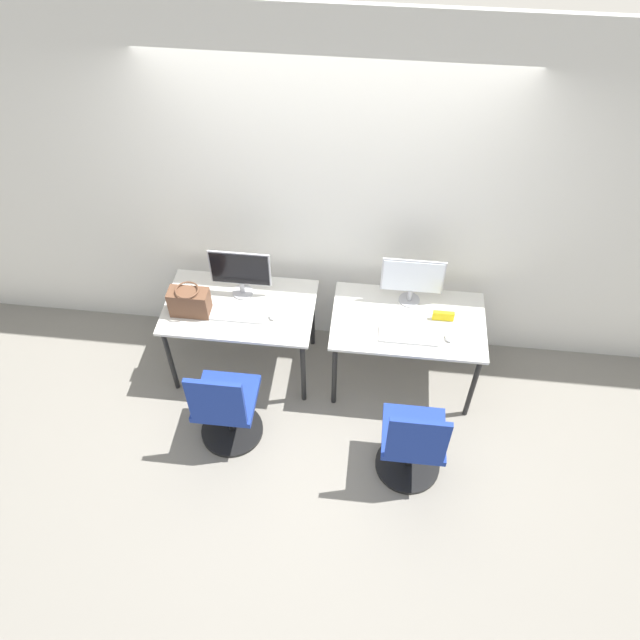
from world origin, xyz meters
TOP-DOWN VIEW (x-y plane):
  - ground_plane at (0.00, 0.00)m, footprint 20.00×20.00m
  - wall_back at (0.00, 0.82)m, footprint 12.00×0.05m
  - desk_left at (-0.65, 0.35)m, footprint 1.15×0.70m
  - monitor_left at (-0.65, 0.50)m, footprint 0.47×0.16m
  - keyboard_left at (-0.65, 0.26)m, footprint 0.43×0.16m
  - mouse_left at (-0.37, 0.27)m, footprint 0.06×0.09m
  - office_chair_left at (-0.64, -0.37)m, footprint 0.48×0.48m
  - desk_right at (0.65, 0.35)m, footprint 1.15×0.70m
  - monitor_right at (0.65, 0.56)m, footprint 0.47×0.16m
  - keyboard_right at (0.65, 0.18)m, footprint 0.43×0.16m
  - mouse_right at (0.94, 0.20)m, footprint 0.06×0.09m
  - office_chair_right at (0.73, -0.52)m, footprint 0.48×0.48m
  - handbag at (-1.00, 0.24)m, footprint 0.30×0.18m
  - placard_right at (0.90, 0.38)m, footprint 0.16×0.03m

SIDE VIEW (x-z plane):
  - ground_plane at x=0.00m, z-range 0.00..0.00m
  - office_chair_left at x=-0.64m, z-range -0.08..0.83m
  - office_chair_right at x=0.73m, z-range -0.08..0.83m
  - desk_left at x=-0.65m, z-range 0.28..1.01m
  - desk_right at x=0.65m, z-range 0.28..1.01m
  - keyboard_left at x=-0.65m, z-range 0.72..0.74m
  - keyboard_right at x=0.65m, z-range 0.72..0.74m
  - mouse_left at x=-0.37m, z-range 0.72..0.75m
  - mouse_right at x=0.94m, z-range 0.72..0.75m
  - placard_right at x=0.90m, z-range 0.72..0.80m
  - handbag at x=-1.00m, z-range 0.71..0.96m
  - monitor_left at x=-0.65m, z-range 0.74..1.16m
  - monitor_right at x=0.65m, z-range 0.74..1.16m
  - wall_back at x=0.00m, z-range 0.00..2.80m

